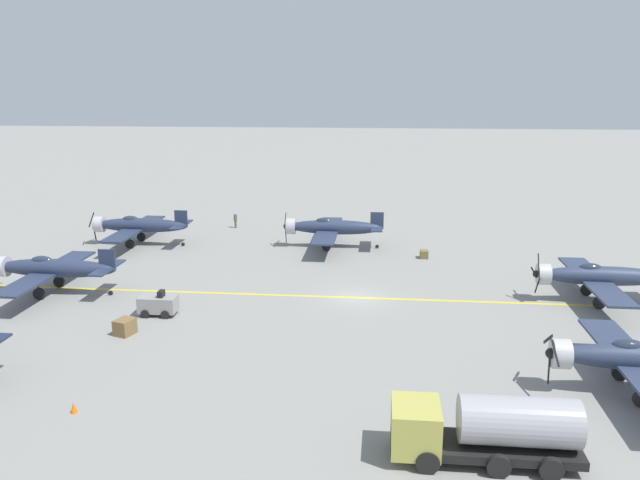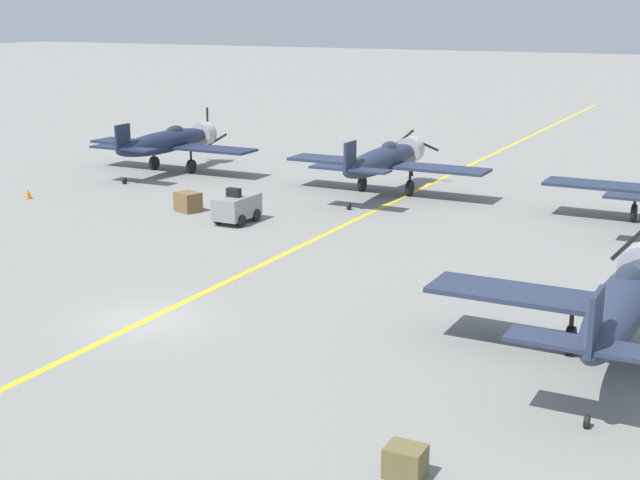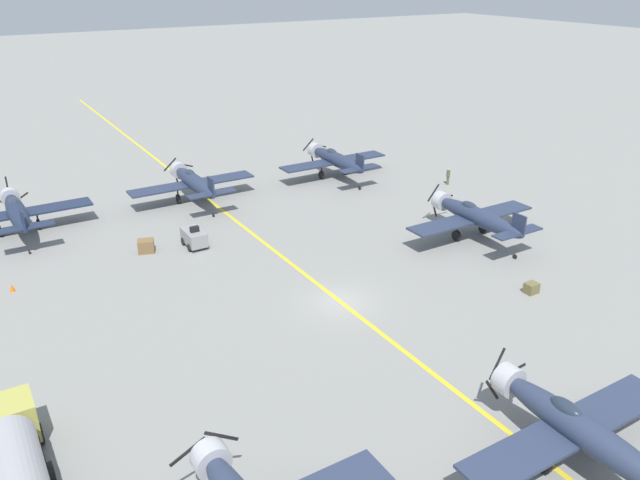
% 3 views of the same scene
% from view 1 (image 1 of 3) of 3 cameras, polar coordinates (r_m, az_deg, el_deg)
% --- Properties ---
extents(ground_plane, '(400.00, 400.00, 0.00)m').
position_cam_1_polar(ground_plane, '(47.67, 3.43, -5.29)').
color(ground_plane, gray).
extents(taxiway_stripe, '(0.30, 160.00, 0.01)m').
position_cam_1_polar(taxiway_stripe, '(47.67, 3.43, -5.29)').
color(taxiway_stripe, yellow).
rests_on(taxiway_stripe, ground).
extents(airplane_far_right, '(12.00, 9.98, 3.65)m').
position_cam_1_polar(airplane_far_right, '(65.39, -16.30, 1.28)').
color(airplane_far_right, '#26304A').
rests_on(airplane_far_right, ground).
extents(airplane_near_center, '(12.00, 9.98, 3.66)m').
position_cam_1_polar(airplane_near_center, '(50.45, 24.21, -3.04)').
color(airplane_near_center, '#2C3750').
rests_on(airplane_near_center, ground).
extents(airplane_far_center, '(12.00, 9.98, 3.65)m').
position_cam_1_polar(airplane_far_center, '(52.24, -23.33, -2.40)').
color(airplane_far_center, '#27314B').
rests_on(airplane_far_center, ground).
extents(airplane_mid_right, '(12.00, 9.98, 3.65)m').
position_cam_1_polar(airplane_mid_right, '(61.85, 1.05, 1.15)').
color(airplane_mid_right, '#29334D').
rests_on(airplane_mid_right, ground).
extents(fuel_tanker, '(2.67, 8.00, 2.98)m').
position_cam_1_polar(fuel_tanker, '(28.52, 14.84, -16.30)').
color(fuel_tanker, black).
rests_on(fuel_tanker, ground).
extents(tow_tractor, '(1.57, 2.60, 1.79)m').
position_cam_1_polar(tow_tractor, '(45.32, -14.57, -5.70)').
color(tow_tractor, gray).
rests_on(tow_tractor, ground).
extents(ground_crew_walking, '(0.38, 0.38, 1.73)m').
position_cam_1_polar(ground_crew_walking, '(71.29, -7.73, 1.85)').
color(ground_crew_walking, '#515638').
rests_on(ground_crew_walking, ground).
extents(supply_crate_by_tanker, '(0.90, 0.75, 0.74)m').
position_cam_1_polar(supply_crate_by_tanker, '(59.07, 9.49, -1.29)').
color(supply_crate_by_tanker, brown).
rests_on(supply_crate_by_tanker, ground).
extents(supply_crate_mid_lane, '(1.49, 1.36, 1.02)m').
position_cam_1_polar(supply_crate_mid_lane, '(42.58, -17.41, -7.59)').
color(supply_crate_mid_lane, brown).
rests_on(supply_crate_mid_lane, ground).
extents(traffic_cone, '(0.36, 0.36, 0.55)m').
position_cam_1_polar(traffic_cone, '(33.95, -21.59, -14.06)').
color(traffic_cone, orange).
rests_on(traffic_cone, ground).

